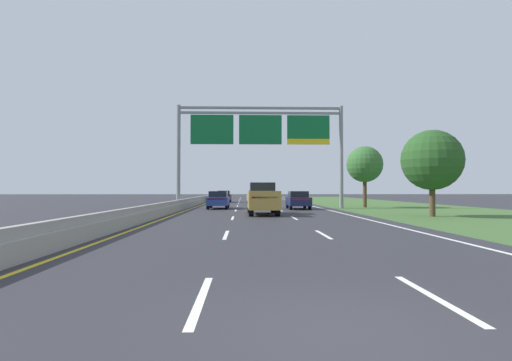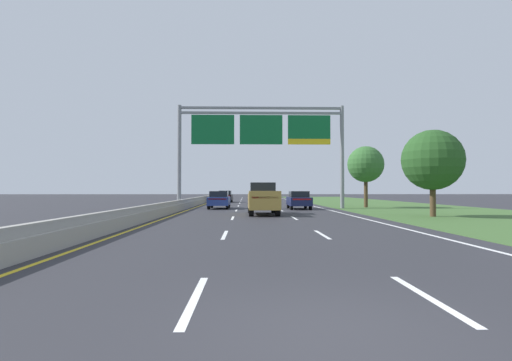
% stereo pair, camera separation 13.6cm
% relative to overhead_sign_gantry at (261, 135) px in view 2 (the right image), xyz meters
% --- Properties ---
extents(ground_plane, '(220.00, 220.00, 0.00)m').
position_rel_overhead_sign_gantry_xyz_m(ground_plane, '(-0.30, 3.45, -6.64)').
color(ground_plane, '#2B2B30').
extents(lane_striping, '(11.96, 106.00, 0.01)m').
position_rel_overhead_sign_gantry_xyz_m(lane_striping, '(-0.30, 2.99, -6.64)').
color(lane_striping, white).
rests_on(lane_striping, ground).
extents(grass_verge_right, '(14.00, 110.00, 0.02)m').
position_rel_overhead_sign_gantry_xyz_m(grass_verge_right, '(13.65, 3.45, -6.63)').
color(grass_verge_right, '#3D602D').
rests_on(grass_verge_right, ground).
extents(median_barrier_concrete, '(0.60, 110.00, 0.85)m').
position_rel_overhead_sign_gantry_xyz_m(median_barrier_concrete, '(-6.90, 3.45, -6.29)').
color(median_barrier_concrete, '#99968E').
rests_on(median_barrier_concrete, ground).
extents(overhead_sign_gantry, '(15.06, 0.42, 9.31)m').
position_rel_overhead_sign_gantry_xyz_m(overhead_sign_gantry, '(0.00, 0.00, 0.00)').
color(overhead_sign_gantry, gray).
rests_on(overhead_sign_gantry, ground).
extents(pickup_truck_gold, '(2.05, 5.42, 2.20)m').
position_rel_overhead_sign_gantry_xyz_m(pickup_truck_gold, '(-0.18, -8.59, -5.56)').
color(pickup_truck_gold, '#A38438').
rests_on(pickup_truck_gold, ground).
extents(car_blue_left_lane_sedan, '(1.85, 4.41, 1.57)m').
position_rel_overhead_sign_gantry_xyz_m(car_blue_left_lane_sedan, '(-3.76, 0.15, -5.82)').
color(car_blue_left_lane_sedan, navy).
rests_on(car_blue_left_lane_sedan, ground).
extents(car_silver_centre_lane_sedan, '(1.88, 4.42, 1.57)m').
position_rel_overhead_sign_gantry_xyz_m(car_silver_centre_lane_sedan, '(-0.17, 12.95, -5.82)').
color(car_silver_centre_lane_sedan, '#B2B5BA').
rests_on(car_silver_centre_lane_sedan, ground).
extents(car_navy_right_lane_sedan, '(1.86, 4.42, 1.57)m').
position_rel_overhead_sign_gantry_xyz_m(car_navy_right_lane_sedan, '(3.29, -0.82, -5.82)').
color(car_navy_right_lane_sedan, '#161E47').
rests_on(car_navy_right_lane_sedan, ground).
extents(car_black_left_lane_sedan, '(1.89, 4.43, 1.57)m').
position_rel_overhead_sign_gantry_xyz_m(car_black_left_lane_sedan, '(-4.15, 18.35, -5.82)').
color(car_black_left_lane_sedan, black).
rests_on(car_black_left_lane_sedan, ground).
extents(roadside_tree_near, '(3.80, 3.80, 5.47)m').
position_rel_overhead_sign_gantry_xyz_m(roadside_tree_near, '(10.37, -11.24, -3.07)').
color(roadside_tree_near, '#4C3823').
rests_on(roadside_tree_near, ground).
extents(roadside_tree_mid, '(3.44, 3.44, 5.85)m').
position_rel_overhead_sign_gantry_xyz_m(roadside_tree_mid, '(10.06, 1.97, -2.53)').
color(roadside_tree_mid, '#4C3823').
rests_on(roadside_tree_mid, ground).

